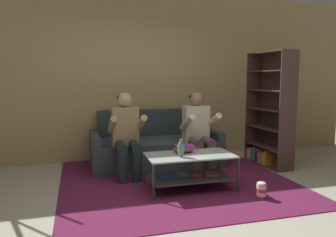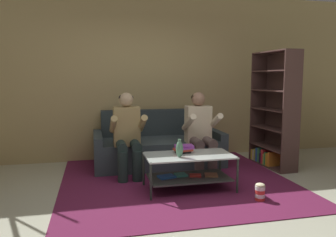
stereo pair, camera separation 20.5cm
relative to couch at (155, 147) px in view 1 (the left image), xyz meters
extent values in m
plane|color=#B9BBA2|center=(-0.11, -1.91, -0.29)|extent=(16.80, 16.80, 0.00)
cube|color=tan|center=(-0.11, 0.55, 1.16)|extent=(8.40, 0.12, 2.90)
cube|color=#344045|center=(0.00, -0.05, -0.07)|extent=(1.80, 0.98, 0.43)
cube|color=#2C363A|center=(0.00, 0.35, 0.37)|extent=(1.80, 0.18, 0.45)
cube|color=#344045|center=(-0.96, -0.05, -0.01)|extent=(0.13, 0.98, 0.55)
cube|color=#344045|center=(0.96, -0.05, -0.01)|extent=(0.13, 0.98, 0.55)
cylinder|color=#1D2C29|center=(-0.65, -0.85, -0.07)|extent=(0.14, 0.14, 0.43)
cylinder|color=#1D2C29|center=(-0.45, -0.85, -0.07)|extent=(0.14, 0.14, 0.43)
cylinder|color=#1D2C29|center=(-0.65, -0.67, 0.19)|extent=(0.14, 0.42, 0.14)
cylinder|color=#1D2C29|center=(-0.45, -0.67, 0.19)|extent=(0.14, 0.42, 0.14)
cube|color=#9F8754|center=(-0.55, -0.47, 0.43)|extent=(0.38, 0.22, 0.57)
cylinder|color=#9F8754|center=(-0.75, -0.65, 0.49)|extent=(0.09, 0.49, 0.31)
cylinder|color=#9F8754|center=(-0.35, -0.65, 0.49)|extent=(0.09, 0.49, 0.31)
sphere|color=tan|center=(-0.55, -0.47, 0.83)|extent=(0.21, 0.21, 0.21)
ellipsoid|color=black|center=(-0.55, -0.45, 0.85)|extent=(0.21, 0.21, 0.13)
cylinder|color=brown|center=(0.45, -0.85, -0.07)|extent=(0.14, 0.14, 0.43)
cylinder|color=brown|center=(0.65, -0.85, -0.07)|extent=(0.14, 0.14, 0.43)
cylinder|color=brown|center=(0.45, -0.67, 0.19)|extent=(0.14, 0.42, 0.14)
cylinder|color=brown|center=(0.65, -0.67, 0.19)|extent=(0.14, 0.42, 0.14)
cube|color=beige|center=(0.55, -0.47, 0.43)|extent=(0.38, 0.22, 0.57)
cylinder|color=beige|center=(0.35, -0.65, 0.49)|extent=(0.09, 0.49, 0.31)
cylinder|color=beige|center=(0.75, -0.65, 0.49)|extent=(0.09, 0.49, 0.31)
sphere|color=#8E6651|center=(0.55, -0.47, 0.82)|extent=(0.21, 0.21, 0.21)
ellipsoid|color=black|center=(0.55, -0.45, 0.85)|extent=(0.21, 0.21, 0.13)
cube|color=#B9C5BE|center=(0.15, -1.33, 0.16)|extent=(1.11, 0.59, 0.02)
cube|color=#373D3A|center=(0.15, -1.33, -0.13)|extent=(1.02, 0.54, 0.02)
cylinder|color=#28362C|center=(-0.39, -1.61, -0.06)|extent=(0.03, 0.03, 0.46)
cylinder|color=#28362C|center=(0.69, -1.61, -0.06)|extent=(0.03, 0.03, 0.46)
cylinder|color=#28362C|center=(-0.39, -1.05, -0.06)|extent=(0.03, 0.03, 0.46)
cylinder|color=#28362C|center=(0.69, -1.05, -0.06)|extent=(0.03, 0.03, 0.46)
cube|color=blue|center=(-0.14, -1.30, -0.11)|extent=(0.24, 0.20, 0.02)
cube|color=teal|center=(0.06, -1.26, -0.10)|extent=(0.15, 0.15, 0.02)
cube|color=red|center=(0.24, -1.33, -0.10)|extent=(0.17, 0.14, 0.02)
cube|color=#9E6A46|center=(0.44, -1.35, -0.11)|extent=(0.20, 0.19, 0.02)
cube|color=#621B3E|center=(0.07, -0.79, -0.28)|extent=(3.10, 3.27, 0.01)
cube|color=#6C585E|center=(0.07, -0.79, -0.28)|extent=(1.70, 1.80, 0.00)
ellipsoid|color=#4B785B|center=(0.00, -1.42, 0.27)|extent=(0.09, 0.09, 0.20)
cylinder|color=#4B785B|center=(0.00, -1.42, 0.37)|extent=(0.04, 0.04, 0.04)
cube|color=#26282D|center=(0.10, -1.20, 0.19)|extent=(0.19, 0.14, 0.03)
cube|color=#C73C2B|center=(0.10, -1.20, 0.21)|extent=(0.24, 0.20, 0.03)
cube|color=purple|center=(0.12, -1.21, 0.24)|extent=(0.24, 0.21, 0.02)
cube|color=purple|center=(0.12, -1.20, 0.26)|extent=(0.24, 0.16, 0.03)
cube|color=#482F2B|center=(1.77, -0.08, 0.64)|extent=(0.31, 0.04, 1.84)
cube|color=#482F2B|center=(1.82, -0.98, 0.64)|extent=(0.31, 0.04, 1.84)
cube|color=#482F2B|center=(1.94, -0.52, 0.64)|extent=(0.07, 0.92, 1.84)
cube|color=#482F2B|center=(1.80, -0.53, -0.28)|extent=(0.36, 0.90, 0.02)
cube|color=#482F2B|center=(1.80, -0.53, 0.02)|extent=(0.36, 0.90, 0.02)
cube|color=#482F2B|center=(1.80, -0.53, 0.33)|extent=(0.36, 0.90, 0.02)
cube|color=#482F2B|center=(1.80, -0.53, 0.64)|extent=(0.36, 0.90, 0.02)
cube|color=#482F2B|center=(1.80, -0.53, 0.94)|extent=(0.36, 0.90, 0.02)
cube|color=#482F2B|center=(1.80, -0.53, 1.25)|extent=(0.36, 0.90, 0.02)
cube|color=#482F2B|center=(1.80, -0.53, 1.55)|extent=(0.36, 0.90, 0.02)
cube|color=gold|center=(1.77, -0.12, -0.18)|extent=(0.26, 0.07, 0.17)
cube|color=silver|center=(1.77, -0.17, -0.18)|extent=(0.25, 0.05, 0.17)
cube|color=#ACB041|center=(1.75, -0.22, -0.17)|extent=(0.21, 0.06, 0.20)
cube|color=#2956B0|center=(1.79, -0.27, -0.15)|extent=(0.29, 0.07, 0.23)
cube|color=#3B8C55|center=(1.78, -0.33, -0.15)|extent=(0.25, 0.06, 0.24)
cube|color=#281C35|center=(1.79, -0.38, -0.18)|extent=(0.27, 0.06, 0.16)
cube|color=red|center=(1.78, -0.44, -0.15)|extent=(0.24, 0.07, 0.24)
cube|color=#AFB548|center=(1.77, -0.49, -0.18)|extent=(0.21, 0.04, 0.17)
cube|color=#34904D|center=(1.79, -0.52, -0.16)|extent=(0.25, 0.04, 0.20)
cube|color=orange|center=(1.80, -0.57, -0.17)|extent=(0.26, 0.07, 0.20)
cube|color=orange|center=(1.80, -0.63, -0.15)|extent=(0.25, 0.05, 0.23)
cylinder|color=red|center=(0.84, -1.89, -0.26)|extent=(0.11, 0.11, 0.04)
cylinder|color=white|center=(0.84, -1.89, -0.22)|extent=(0.11, 0.11, 0.04)
cylinder|color=red|center=(0.84, -1.89, -0.17)|extent=(0.11, 0.11, 0.04)
cylinder|color=white|center=(0.84, -1.89, -0.13)|extent=(0.11, 0.11, 0.04)
ellipsoid|color=beige|center=(0.84, -1.89, -0.09)|extent=(0.11, 0.11, 0.04)
camera|label=1|loc=(-1.22, -5.18, 1.14)|focal=35.00mm
camera|label=2|loc=(-1.02, -5.23, 1.14)|focal=35.00mm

